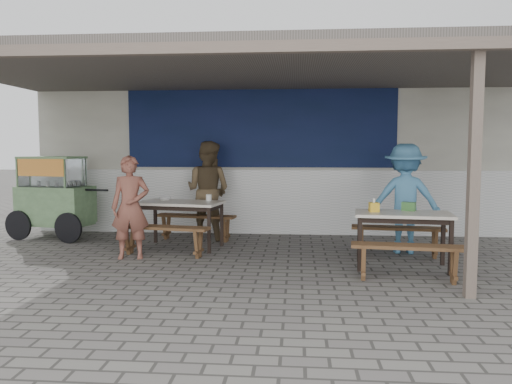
{
  "coord_description": "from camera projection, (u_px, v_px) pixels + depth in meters",
  "views": [
    {
      "loc": [
        0.49,
        -6.33,
        1.6
      ],
      "look_at": [
        -0.11,
        0.9,
        0.97
      ],
      "focal_mm": 35.0,
      "sensor_mm": 36.0,
      "label": 1
    }
  ],
  "objects": [
    {
      "name": "ground",
      "position": [
        259.0,
        272.0,
        6.46
      ],
      "size": [
        60.0,
        60.0,
        0.0
      ],
      "primitive_type": "plane",
      "color": "#5F5C56",
      "rests_on": "ground"
    },
    {
      "name": "back_wall",
      "position": [
        272.0,
        142.0,
        9.86
      ],
      "size": [
        9.0,
        1.28,
        3.5
      ],
      "color": "beige",
      "rests_on": "ground"
    },
    {
      "name": "warung_roof",
      "position": [
        265.0,
        70.0,
        7.12
      ],
      "size": [
        9.0,
        4.21,
        2.81
      ],
      "color": "#56504A",
      "rests_on": "ground"
    },
    {
      "name": "table_left",
      "position": [
        180.0,
        207.0,
        8.01
      ],
      "size": [
        1.41,
        0.94,
        0.75
      ],
      "rotation": [
        0.0,
        0.0,
        -0.17
      ],
      "color": "white",
      "rests_on": "ground"
    },
    {
      "name": "bench_left_street",
      "position": [
        163.0,
        234.0,
        7.41
      ],
      "size": [
        1.44,
        0.52,
        0.45
      ],
      "rotation": [
        0.0,
        0.0,
        -0.17
      ],
      "color": "brown",
      "rests_on": "ground"
    },
    {
      "name": "bench_left_wall",
      "position": [
        196.0,
        221.0,
        8.67
      ],
      "size": [
        1.44,
        0.52,
        0.45
      ],
      "rotation": [
        0.0,
        0.0,
        -0.17
      ],
      "color": "brown",
      "rests_on": "ground"
    },
    {
      "name": "table_right",
      "position": [
        403.0,
        219.0,
        6.64
      ],
      "size": [
        1.31,
        0.81,
        0.75
      ],
      "rotation": [
        0.0,
        0.0,
        -0.11
      ],
      "color": "white",
      "rests_on": "ground"
    },
    {
      "name": "bench_right_street",
      "position": [
        408.0,
        255.0,
        5.97
      ],
      "size": [
        1.37,
        0.43,
        0.45
      ],
      "rotation": [
        0.0,
        0.0,
        -0.11
      ],
      "color": "brown",
      "rests_on": "ground"
    },
    {
      "name": "bench_right_wall",
      "position": [
        398.0,
        235.0,
        7.36
      ],
      "size": [
        1.37,
        0.43,
        0.45
      ],
      "rotation": [
        0.0,
        0.0,
        -0.11
      ],
      "color": "brown",
      "rests_on": "ground"
    },
    {
      "name": "vendor_cart",
      "position": [
        54.0,
        194.0,
        8.86
      ],
      "size": [
        1.88,
        0.96,
        1.46
      ],
      "rotation": [
        0.0,
        0.0,
        -0.2
      ],
      "color": "#709865",
      "rests_on": "ground"
    },
    {
      "name": "patron_street_side",
      "position": [
        130.0,
        207.0,
        7.23
      ],
      "size": [
        0.6,
        0.45,
        1.5
      ],
      "primitive_type": "imported",
      "rotation": [
        0.0,
        0.0,
        0.17
      ],
      "color": "brown",
      "rests_on": "ground"
    },
    {
      "name": "patron_wall_side",
      "position": [
        208.0,
        190.0,
        8.79
      ],
      "size": [
        1.01,
        0.9,
        1.73
      ],
      "primitive_type": "imported",
      "rotation": [
        0.0,
        0.0,
        2.79
      ],
      "color": "brown",
      "rests_on": "ground"
    },
    {
      "name": "patron_right_table",
      "position": [
        405.0,
        199.0,
        7.61
      ],
      "size": [
        1.14,
        0.73,
        1.67
      ],
      "primitive_type": "imported",
      "rotation": [
        0.0,
        0.0,
        3.03
      ],
      "color": "#4B88B3",
      "rests_on": "ground"
    },
    {
      "name": "tissue_box",
      "position": [
        374.0,
        207.0,
        6.72
      ],
      "size": [
        0.13,
        0.13,
        0.12
      ],
      "primitive_type": "cube",
      "rotation": [
        0.0,
        0.0,
        0.09
      ],
      "color": "gold",
      "rests_on": "table_right"
    },
    {
      "name": "donation_box",
      "position": [
        409.0,
        206.0,
        6.83
      ],
      "size": [
        0.21,
        0.18,
        0.12
      ],
      "primitive_type": "cube",
      "rotation": [
        0.0,
        0.0,
        -0.42
      ],
      "color": "#33672D",
      "rests_on": "table_right"
    },
    {
      "name": "condiment_jar",
      "position": [
        209.0,
        198.0,
        8.13
      ],
      "size": [
        0.09,
        0.09,
        0.1
      ],
      "primitive_type": "cylinder",
      "color": "silver",
      "rests_on": "table_left"
    },
    {
      "name": "condiment_bowl",
      "position": [
        165.0,
        199.0,
        8.22
      ],
      "size": [
        0.26,
        0.26,
        0.05
      ],
      "primitive_type": "imported",
      "rotation": [
        0.0,
        0.0,
        0.28
      ],
      "color": "white",
      "rests_on": "table_left"
    }
  ]
}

